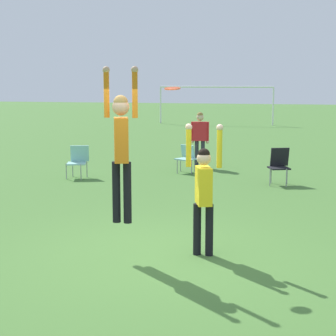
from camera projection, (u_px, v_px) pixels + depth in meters
ground_plane at (155, 256)px, 8.45m from camera, size 120.00×120.00×0.00m
person_jumping at (121, 140)px, 8.12m from camera, size 0.53×0.43×2.28m
person_defending at (204, 187)px, 8.35m from camera, size 0.57×0.46×1.99m
frisbee at (172, 88)px, 8.12m from camera, size 0.24×0.24×0.05m
camping_chair_1 at (187, 156)px, 16.24m from camera, size 0.68×0.74×0.79m
camping_chair_2 at (78, 159)px, 15.30m from camera, size 0.64×0.69×0.88m
camping_chair_3 at (279, 163)px, 14.30m from camera, size 0.62×0.68×0.93m
person_spectator_near at (200, 134)px, 17.13m from camera, size 0.58×0.25×1.69m
soccer_goal at (216, 94)px, 34.41m from camera, size 7.10×0.10×2.35m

